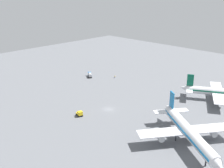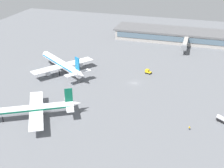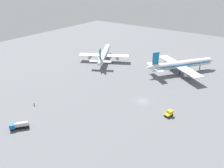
# 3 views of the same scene
# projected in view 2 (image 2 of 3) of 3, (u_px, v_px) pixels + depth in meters

# --- Properties ---
(ground) EXTENTS (288.00, 288.00, 0.00)m
(ground) POSITION_uv_depth(u_px,v_px,m) (135.00, 83.00, 158.88)
(ground) COLOR slate
(terminal_building) EXTENTS (79.44, 22.41, 7.65)m
(terminal_building) POSITION_uv_depth(u_px,v_px,m) (171.00, 35.00, 222.38)
(terminal_building) COLOR #9E9993
(terminal_building) RESTS_ON ground
(airplane_at_gate) EXTENTS (36.06, 30.15, 12.08)m
(airplane_at_gate) POSITION_uv_depth(u_px,v_px,m) (33.00, 109.00, 126.17)
(airplane_at_gate) COLOR white
(airplane_at_gate) RESTS_ON ground
(airplane_taxiing) EXTENTS (38.05, 32.17, 13.47)m
(airplane_taxiing) POSITION_uv_depth(u_px,v_px,m) (62.00, 64.00, 168.89)
(airplane_taxiing) COLOR white
(airplane_taxiing) RESTS_ON ground
(fuel_truck) EXTENTS (6.15, 5.36, 2.50)m
(fuel_truck) POSITION_uv_depth(u_px,v_px,m) (224.00, 120.00, 124.39)
(fuel_truck) COLOR black
(fuel_truck) RESTS_ON ground
(baggage_tug) EXTENTS (3.59, 2.92, 2.30)m
(baggage_tug) POSITION_uv_depth(u_px,v_px,m) (148.00, 72.00, 169.17)
(baggage_tug) COLOR black
(baggage_tug) RESTS_ON ground
(ground_crew_worker) EXTENTS (0.52, 0.52, 1.67)m
(ground_crew_worker) POSITION_uv_depth(u_px,v_px,m) (189.00, 128.00, 120.19)
(ground_crew_worker) COLOR #1E2338
(ground_crew_worker) RESTS_ON ground
(jet_bridge) EXTENTS (3.18, 20.90, 6.74)m
(jet_bridge) POSITION_uv_depth(u_px,v_px,m) (185.00, 43.00, 200.33)
(jet_bridge) COLOR #9E9993
(jet_bridge) RESTS_ON ground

